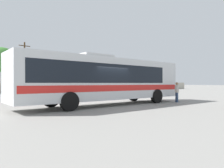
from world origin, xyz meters
name	(u,v)px	position (x,y,z in m)	size (l,w,h in m)	color
ground_plane	(53,98)	(0.00, 10.00, 0.00)	(300.00, 300.00, 0.00)	gray
perimeter_wall	(24,88)	(0.00, 22.69, 0.82)	(80.00, 0.30, 1.63)	#B2AD9E
coach_bus_silver_red	(105,79)	(0.18, 0.52, 1.81)	(12.65, 3.34, 3.37)	silver
attendant_by_bus_door	(177,91)	(6.09, -0.89, 0.89)	(0.40, 0.40, 1.57)	#33476B
utility_pole_near	(25,66)	(0.55, 24.50, 4.25)	(1.80, 0.37, 8.14)	#4C3823
roadside_tree_midleft	(2,60)	(-2.32, 27.66, 5.37)	(4.87, 4.87, 7.45)	brown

